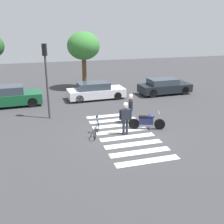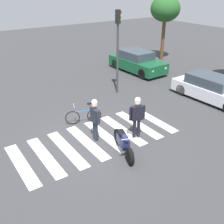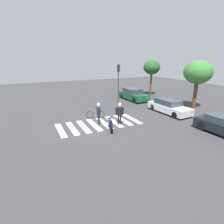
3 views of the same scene
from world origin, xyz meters
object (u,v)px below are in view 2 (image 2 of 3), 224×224
(officer_by_motorcycle, at_px, (95,117))
(car_white_van, at_px, (212,89))
(leaning_bicycle, at_px, (84,116))
(officer_on_foot, at_px, (137,115))
(traffic_light_pole, at_px, (118,40))
(police_motorcycle, at_px, (123,142))
(car_green_compact, at_px, (137,62))

(officer_by_motorcycle, height_order, car_white_van, officer_by_motorcycle)
(leaning_bicycle, relative_size, officer_on_foot, 0.85)
(officer_on_foot, xyz_separation_m, officer_by_motorcycle, (-0.83, -1.50, -0.02))
(leaning_bicycle, bearing_deg, officer_on_foot, 26.82)
(officer_by_motorcycle, relative_size, traffic_light_pole, 0.39)
(police_motorcycle, bearing_deg, officer_by_motorcycle, -164.68)
(police_motorcycle, relative_size, officer_by_motorcycle, 1.11)
(police_motorcycle, distance_m, traffic_light_pole, 6.75)
(police_motorcycle, height_order, leaning_bicycle, police_motorcycle)
(police_motorcycle, distance_m, officer_by_motorcycle, 1.59)
(car_green_compact, bearing_deg, traffic_light_pole, -53.79)
(leaning_bicycle, relative_size, officer_by_motorcycle, 0.86)
(police_motorcycle, distance_m, car_green_compact, 10.46)
(leaning_bicycle, distance_m, traffic_light_pole, 4.97)
(officer_on_foot, xyz_separation_m, car_green_compact, (-7.21, 5.86, -0.36))
(leaning_bicycle, bearing_deg, officer_by_motorcycle, -11.05)
(leaning_bicycle, height_order, officer_on_foot, officer_on_foot)
(leaning_bicycle, relative_size, car_green_compact, 0.35)
(officer_by_motorcycle, distance_m, car_white_van, 7.45)
(officer_on_foot, bearing_deg, car_green_compact, 140.89)
(officer_by_motorcycle, bearing_deg, officer_on_foot, 60.90)
(police_motorcycle, relative_size, car_white_van, 0.44)
(officer_on_foot, relative_size, car_white_van, 0.41)
(police_motorcycle, distance_m, officer_on_foot, 1.40)
(car_green_compact, distance_m, car_white_van, 6.43)
(officer_on_foot, bearing_deg, police_motorcycle, -62.36)
(car_green_compact, bearing_deg, car_white_van, 0.70)
(officer_on_foot, height_order, car_white_van, officer_on_foot)
(police_motorcycle, distance_m, leaning_bicycle, 2.95)
(officer_by_motorcycle, bearing_deg, car_white_van, 89.60)
(police_motorcycle, xyz_separation_m, officer_by_motorcycle, (-1.42, -0.39, 0.60))
(car_green_compact, bearing_deg, leaning_bicycle, -55.56)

